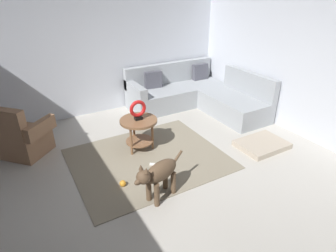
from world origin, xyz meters
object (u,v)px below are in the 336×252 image
Objects in this scene: side_table at (139,126)px; dog_toy_ball at (123,183)px; dog_toy_rope at (155,165)px; dog at (159,174)px; sectional_couch at (197,95)px; dog_bed_mat at (262,144)px; torus_sculpture at (138,110)px; armchair at (22,137)px.

dog_toy_ball is at bearing -128.16° from side_table.
dog is at bearing -113.13° from dog_toy_rope.
dog is 5.20× the size of dog_toy_rope.
dog_bed_mat is (-0.01, -1.94, -0.24)m from sectional_couch.
torus_sculpture is at bearing -32.30° from dog.
sectional_couch is 2.11m from torus_sculpture.
sectional_couch reaches higher than torus_sculpture.
dog_toy_rope is at bearing -139.85° from sectional_couch.
armchair is 6.30× the size of dog_toy_rope.
torus_sculpture is 1.19m from dog_toy_ball.
sectional_couch is at bearing -62.59° from dog.
dog is (-0.30, -1.24, -0.33)m from torus_sculpture.
dog is 0.80m from dog_toy_rope.
sectional_couch is 14.28× the size of dog_toy_rope.
torus_sculpture is at bearing 22.36° from armchair.
torus_sculpture is (1.67, -0.75, 0.39)m from armchair.
dog_bed_mat is at bearing 20.26° from armchair.
sectional_couch is 2.27× the size of armchair.
torus_sculpture is 3.63× the size of dog_toy_ball.
dog is (-2.11, -0.27, 0.33)m from dog_bed_mat.
dog_toy_rope is at bearing -91.53° from torus_sculpture.
dog_bed_mat is at bearing -12.10° from dog_toy_rope.
dog_bed_mat is at bearing -28.09° from torus_sculpture.
side_table reaches higher than dog_bed_mat.
sectional_couch reaches higher than dog_bed_mat.
dog_bed_mat is (1.82, -0.97, -0.67)m from torus_sculpture.
dog_toy_rope is (1.65, -1.32, -0.30)m from armchair.
sectional_couch is 2.75× the size of dog.
dog_bed_mat is 2.15m from dog.
armchair is (-3.49, -0.23, 0.03)m from sectional_couch.
dog is (1.37, -1.98, 0.05)m from armchair.
sectional_couch reaches higher than dog.
torus_sculpture is 1.31m from dog.
dog_toy_rope is at bearing 7.81° from armchair.
side_table is 2.09m from dog_bed_mat.
sectional_couch is 2.07m from side_table.
side_table is 1.84× the size of torus_sculpture.
side_table is 6.69× the size of dog_toy_ball.
dog_bed_mat is at bearing -28.09° from side_table.
torus_sculpture is (-1.82, -0.97, 0.42)m from sectional_couch.
dog_bed_mat is 8.92× the size of dog_toy_ball.
dog_toy_ball is (-2.43, 0.19, -0.00)m from dog_bed_mat.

